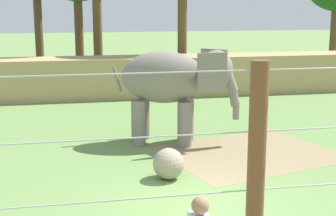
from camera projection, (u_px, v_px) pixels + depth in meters
The scene contains 6 objects.
ground_plane at pixel (200, 209), 9.73m from camera, with size 120.00×120.00×0.00m, color #6B8E4C.
dirt_patch at pixel (248, 153), 13.29m from camera, with size 4.33×3.54×0.01m, color #937F5B.
embankment_wall at pixel (127, 77), 21.29m from camera, with size 36.00×1.80×1.68m, color tan.
elephant at pixel (173, 82), 13.94m from camera, with size 3.47×2.08×2.68m.
enrichment_ball at pixel (168, 164), 11.30m from camera, with size 0.72×0.72×0.72m, color gray.
cable_fence at pixel (253, 176), 6.82m from camera, with size 11.56×0.25×3.20m.
Camera 1 is at (-2.39, -8.81, 3.94)m, focal length 53.25 mm.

